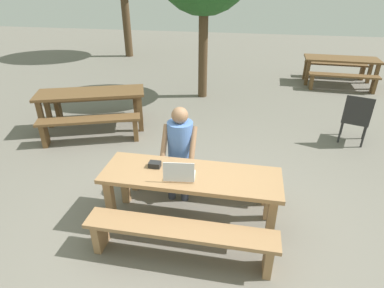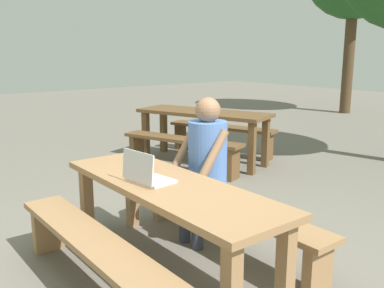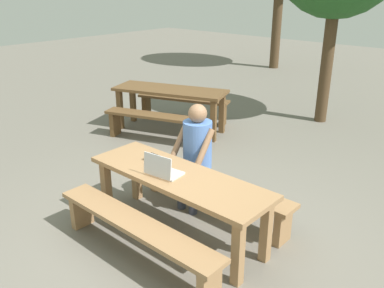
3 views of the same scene
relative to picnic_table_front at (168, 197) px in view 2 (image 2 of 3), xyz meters
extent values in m
plane|color=slate|center=(0.00, 0.00, -0.59)|extent=(30.00, 30.00, 0.00)
cube|color=#9E754C|center=(0.00, 0.00, 0.08)|extent=(2.05, 0.65, 0.05)
cube|color=#9E754C|center=(-0.93, -0.23, -0.27)|extent=(0.09, 0.09, 0.65)
cube|color=#9E754C|center=(-0.93, 0.23, -0.27)|extent=(0.09, 0.09, 0.65)
cube|color=#9E754C|center=(0.93, 0.23, -0.27)|extent=(0.09, 0.09, 0.65)
cube|color=#9E754C|center=(0.00, -0.59, -0.19)|extent=(2.01, 0.30, 0.05)
cube|color=#9E754C|center=(-0.91, -0.59, -0.40)|extent=(0.08, 0.24, 0.38)
cube|color=#9E754C|center=(0.00, 0.59, -0.19)|extent=(2.01, 0.30, 0.05)
cube|color=#9E754C|center=(-0.91, 0.59, -0.40)|extent=(0.08, 0.24, 0.38)
cube|color=#9E754C|center=(0.91, 0.59, -0.40)|extent=(0.08, 0.24, 0.38)
cube|color=silver|center=(-0.11, -0.07, 0.12)|extent=(0.36, 0.26, 0.02)
cube|color=silver|center=(-0.10, -0.19, 0.24)|extent=(0.34, 0.07, 0.22)
cube|color=#0F1933|center=(-0.10, -0.18, 0.24)|extent=(0.31, 0.06, 0.20)
cube|color=black|center=(-0.45, 0.07, 0.14)|extent=(0.14, 0.10, 0.06)
cylinder|color=#333847|center=(-0.34, 0.41, -0.38)|extent=(0.10, 0.10, 0.43)
cylinder|color=#333847|center=(-0.16, 0.41, -0.38)|extent=(0.10, 0.10, 0.43)
cube|color=#333847|center=(-0.25, 0.50, -0.13)|extent=(0.28, 0.28, 0.12)
cylinder|color=#517AC6|center=(-0.25, 0.59, 0.19)|extent=(0.33, 0.33, 0.56)
cylinder|color=#936B4C|center=(-0.44, 0.49, 0.23)|extent=(0.07, 0.32, 0.41)
cylinder|color=#936B4C|center=(-0.07, 0.49, 0.23)|extent=(0.07, 0.32, 0.41)
sphere|color=#936B4C|center=(-0.25, 0.59, 0.57)|extent=(0.21, 0.21, 0.21)
cube|color=brown|center=(-2.37, 2.29, 0.15)|extent=(2.10, 1.31, 0.05)
cube|color=brown|center=(-3.14, 1.77, -0.23)|extent=(0.12, 0.12, 0.72)
cube|color=brown|center=(-1.45, 2.38, -0.23)|extent=(0.12, 0.12, 0.72)
cube|color=brown|center=(-3.30, 2.21, -0.23)|extent=(0.12, 0.12, 0.72)
cube|color=brown|center=(-1.61, 2.82, -0.23)|extent=(0.12, 0.12, 0.72)
cube|color=brown|center=(-2.17, 1.74, -0.15)|extent=(1.79, 0.89, 0.05)
cube|color=brown|center=(-2.92, 1.47, -0.38)|extent=(0.16, 0.25, 0.42)
cube|color=brown|center=(-1.42, 2.01, -0.38)|extent=(0.16, 0.25, 0.42)
cube|color=brown|center=(-2.57, 2.85, -0.15)|extent=(1.79, 0.89, 0.05)
cube|color=brown|center=(-3.32, 2.57, -0.38)|extent=(0.16, 0.25, 0.42)
cube|color=brown|center=(-1.82, 3.12, -0.38)|extent=(0.16, 0.25, 0.42)
cylinder|color=#4C3823|center=(-4.05, 8.62, 0.87)|extent=(0.28, 0.28, 2.93)
camera|label=1|loc=(0.57, -2.95, 2.09)|focal=29.42mm
camera|label=2|loc=(2.47, -1.71, 1.05)|focal=40.24mm
camera|label=3|loc=(2.60, -2.70, 1.93)|focal=38.40mm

